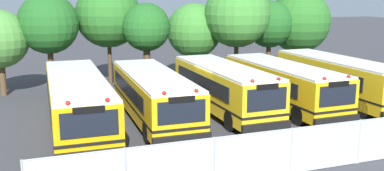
{
  "coord_description": "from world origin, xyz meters",
  "views": [
    {
      "loc": [
        -9.23,
        -20.98,
        6.28
      ],
      "look_at": [
        -1.66,
        0.0,
        1.6
      ],
      "focal_mm": 41.01,
      "sensor_mm": 36.0,
      "label": 1
    }
  ],
  "objects_px": {
    "school_bus_2": "(224,87)",
    "tree_3": "(146,28)",
    "school_bus_0": "(77,99)",
    "tree_1": "(48,22)",
    "school_bus_4": "(338,78)",
    "tree_4": "(195,29)",
    "school_bus_1": "(153,94)",
    "school_bus_3": "(282,84)",
    "tree_7": "(297,21)",
    "tree_2": "(109,16)",
    "traffic_cone": "(306,143)",
    "tree_6": "(270,24)",
    "tree_5": "(237,13)"
  },
  "relations": [
    {
      "from": "school_bus_4",
      "to": "school_bus_1",
      "type": "bearing_deg",
      "value": -0.77
    },
    {
      "from": "school_bus_1",
      "to": "traffic_cone",
      "type": "bearing_deg",
      "value": 126.34
    },
    {
      "from": "school_bus_0",
      "to": "tree_4",
      "type": "height_order",
      "value": "tree_4"
    },
    {
      "from": "tree_3",
      "to": "tree_7",
      "type": "xyz_separation_m",
      "value": [
        13.1,
        2.19,
        0.04
      ]
    },
    {
      "from": "tree_1",
      "to": "tree_2",
      "type": "relative_size",
      "value": 0.89
    },
    {
      "from": "school_bus_3",
      "to": "tree_1",
      "type": "bearing_deg",
      "value": -36.04
    },
    {
      "from": "school_bus_1",
      "to": "school_bus_2",
      "type": "distance_m",
      "value": 3.89
    },
    {
      "from": "tree_1",
      "to": "tree_3",
      "type": "distance_m",
      "value": 6.19
    },
    {
      "from": "school_bus_0",
      "to": "school_bus_2",
      "type": "relative_size",
      "value": 1.21
    },
    {
      "from": "tree_6",
      "to": "school_bus_1",
      "type": "bearing_deg",
      "value": -141.72
    },
    {
      "from": "tree_1",
      "to": "school_bus_4",
      "type": "bearing_deg",
      "value": -27.91
    },
    {
      "from": "tree_5",
      "to": "tree_3",
      "type": "bearing_deg",
      "value": -177.14
    },
    {
      "from": "tree_2",
      "to": "tree_1",
      "type": "bearing_deg",
      "value": -160.08
    },
    {
      "from": "tree_6",
      "to": "school_bus_4",
      "type": "bearing_deg",
      "value": -94.43
    },
    {
      "from": "school_bus_4",
      "to": "tree_4",
      "type": "xyz_separation_m",
      "value": [
        -5.34,
        9.84,
        2.26
      ]
    },
    {
      "from": "school_bus_2",
      "to": "tree_5",
      "type": "xyz_separation_m",
      "value": [
        4.45,
        7.91,
        3.49
      ]
    },
    {
      "from": "tree_3",
      "to": "tree_7",
      "type": "relative_size",
      "value": 0.86
    },
    {
      "from": "school_bus_2",
      "to": "tree_3",
      "type": "distance_m",
      "value": 8.36
    },
    {
      "from": "tree_1",
      "to": "traffic_cone",
      "type": "distance_m",
      "value": 18.0
    },
    {
      "from": "school_bus_3",
      "to": "tree_2",
      "type": "bearing_deg",
      "value": -52.61
    },
    {
      "from": "school_bus_1",
      "to": "school_bus_3",
      "type": "relative_size",
      "value": 1.04
    },
    {
      "from": "school_bus_0",
      "to": "tree_2",
      "type": "bearing_deg",
      "value": -107.68
    },
    {
      "from": "school_bus_4",
      "to": "tree_4",
      "type": "bearing_deg",
      "value": -62.06
    },
    {
      "from": "tree_3",
      "to": "tree_6",
      "type": "xyz_separation_m",
      "value": [
        10.4,
        1.86,
        -0.08
      ]
    },
    {
      "from": "tree_5",
      "to": "tree_7",
      "type": "height_order",
      "value": "tree_5"
    },
    {
      "from": "school_bus_4",
      "to": "tree_3",
      "type": "distance_m",
      "value": 12.59
    },
    {
      "from": "school_bus_4",
      "to": "tree_1",
      "type": "xyz_separation_m",
      "value": [
        -15.8,
        8.37,
        3.09
      ]
    },
    {
      "from": "school_bus_4",
      "to": "tree_7",
      "type": "height_order",
      "value": "tree_7"
    },
    {
      "from": "school_bus_0",
      "to": "school_bus_2",
      "type": "xyz_separation_m",
      "value": [
        7.6,
        -0.04,
        0.04
      ]
    },
    {
      "from": "school_bus_4",
      "to": "tree_1",
      "type": "distance_m",
      "value": 18.14
    },
    {
      "from": "school_bus_0",
      "to": "tree_1",
      "type": "xyz_separation_m",
      "value": [
        -0.86,
        8.29,
        3.15
      ]
    },
    {
      "from": "school_bus_4",
      "to": "tree_5",
      "type": "xyz_separation_m",
      "value": [
        -2.88,
        7.95,
        3.48
      ]
    },
    {
      "from": "tree_5",
      "to": "tree_6",
      "type": "bearing_deg",
      "value": 22.86
    },
    {
      "from": "tree_3",
      "to": "traffic_cone",
      "type": "xyz_separation_m",
      "value": [
        3.07,
        -14.15,
        -3.72
      ]
    },
    {
      "from": "tree_1",
      "to": "tree_2",
      "type": "xyz_separation_m",
      "value": [
        4.14,
        1.5,
        0.29
      ]
    },
    {
      "from": "school_bus_3",
      "to": "tree_6",
      "type": "distance_m",
      "value": 10.85
    },
    {
      "from": "tree_6",
      "to": "school_bus_0",
      "type": "bearing_deg",
      "value": -149.05
    },
    {
      "from": "school_bus_2",
      "to": "tree_2",
      "type": "bearing_deg",
      "value": -67.02
    },
    {
      "from": "tree_4",
      "to": "tree_1",
      "type": "bearing_deg",
      "value": -171.98
    },
    {
      "from": "school_bus_4",
      "to": "tree_7",
      "type": "relative_size",
      "value": 1.48
    },
    {
      "from": "school_bus_1",
      "to": "tree_7",
      "type": "height_order",
      "value": "tree_7"
    },
    {
      "from": "tree_3",
      "to": "tree_6",
      "type": "bearing_deg",
      "value": 10.14
    },
    {
      "from": "tree_2",
      "to": "school_bus_2",
      "type": "bearing_deg",
      "value": -66.25
    },
    {
      "from": "school_bus_4",
      "to": "traffic_cone",
      "type": "bearing_deg",
      "value": 44.15
    },
    {
      "from": "tree_2",
      "to": "tree_6",
      "type": "relative_size",
      "value": 1.22
    },
    {
      "from": "school_bus_1",
      "to": "school_bus_3",
      "type": "height_order",
      "value": "school_bus_3"
    },
    {
      "from": "tree_6",
      "to": "tree_4",
      "type": "bearing_deg",
      "value": 176.54
    },
    {
      "from": "school_bus_4",
      "to": "school_bus_3",
      "type": "bearing_deg",
      "value": -0.14
    },
    {
      "from": "school_bus_2",
      "to": "school_bus_4",
      "type": "xyz_separation_m",
      "value": [
        7.33,
        -0.04,
        0.02
      ]
    },
    {
      "from": "school_bus_0",
      "to": "tree_1",
      "type": "distance_m",
      "value": 8.91
    }
  ]
}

